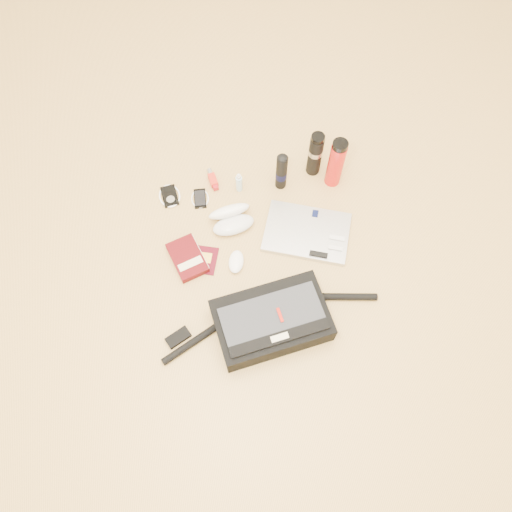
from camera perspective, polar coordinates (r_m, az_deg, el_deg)
name	(u,v)px	position (r m, az deg, el deg)	size (l,w,h in m)	color
ground	(267,269)	(2.10, 1.23, -1.52)	(4.00, 4.00, 0.00)	tan
messenger_bag	(271,321)	(1.96, 1.73, -7.40)	(0.90, 0.32, 0.12)	black
laptop	(307,233)	(2.18, 5.86, 2.68)	(0.43, 0.37, 0.03)	#B4B4B6
book	(188,258)	(2.13, -7.82, -0.22)	(0.17, 0.22, 0.03)	#45060A
passport	(206,260)	(2.13, -5.78, -0.46)	(0.13, 0.15, 0.01)	#450510
mouse	(236,262)	(2.10, -2.28, -0.66)	(0.09, 0.12, 0.03)	white
sunglasses_case	(231,218)	(2.18, -2.84, 4.32)	(0.21, 0.18, 0.11)	silver
ipod	(170,196)	(2.30, -9.83, 6.77)	(0.11, 0.12, 0.01)	black
phone	(200,198)	(2.28, -6.41, 6.55)	(0.09, 0.11, 0.01)	black
inhaler	(213,179)	(2.32, -4.97, 8.71)	(0.04, 0.12, 0.03)	red
spray_bottle	(239,183)	(2.26, -1.95, 8.35)	(0.03, 0.03, 0.11)	#B4E0F4
aerosol_can	(281,171)	(2.23, 2.93, 9.64)	(0.07, 0.07, 0.21)	black
thermos_black	(315,154)	(2.27, 6.78, 11.50)	(0.08, 0.08, 0.24)	black
thermos_red	(336,163)	(2.24, 9.13, 10.43)	(0.09, 0.09, 0.27)	red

